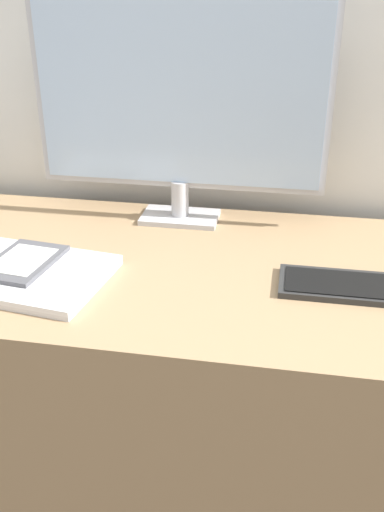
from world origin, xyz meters
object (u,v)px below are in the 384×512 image
object	(u,v)px
keyboard	(369,288)
ereader	(23,262)
monitor	(179,103)
laptop	(22,273)

from	to	relation	value
keyboard	ereader	xyz separation A→B (m)	(-0.66, -0.05, 0.02)
monitor	keyboard	xyz separation A→B (m)	(0.41, -0.28, -0.27)
monitor	laptop	distance (m)	0.50
monitor	keyboard	bearing A→B (deg)	-33.83
laptop	monitor	bearing A→B (deg)	54.36
monitor	ereader	xyz separation A→B (m)	(-0.25, -0.32, -0.25)
monitor	keyboard	size ratio (longest dim) A/B	1.99
keyboard	ereader	world-z (taller)	ereader
keyboard	laptop	xyz separation A→B (m)	(-0.66, -0.07, 0.00)
keyboard	laptop	size ratio (longest dim) A/B	0.95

